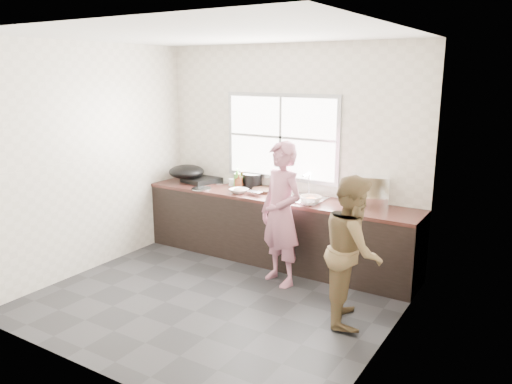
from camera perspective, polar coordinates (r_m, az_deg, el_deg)
The scene contains 30 objects.
floor at distance 5.47m, azimuth -4.58°, elevation -12.05°, with size 3.60×3.20×0.01m, color #28282A.
ceiling at distance 4.95m, azimuth -5.20°, elevation 17.54°, with size 3.60×3.20×0.01m, color silver.
wall_back at distance 6.38m, azimuth 3.78°, elevation 4.45°, with size 3.60×0.01×2.70m, color beige.
wall_left at distance 6.27m, azimuth -18.27°, elevation 3.64°, with size 0.01×3.20×2.70m, color beige.
wall_right at distance 4.24m, azimuth 15.13°, elevation -0.66°, with size 0.01×3.20×2.70m, color silver.
wall_front at distance 3.91m, azimuth -19.04°, elevation -2.14°, with size 3.60×0.01×2.70m, color beige.
cabinet at distance 6.33m, azimuth 2.29°, elevation -4.37°, with size 3.60×0.62×0.82m, color black.
countertop at distance 6.21m, azimuth 2.33°, elevation -0.59°, with size 3.60×0.64×0.04m, color #3C1E18.
sink at distance 6.04m, azimuth 5.22°, elevation -0.79°, with size 0.55×0.45×0.02m, color silver.
faucet at distance 6.18m, azimuth 6.08°, elevation 0.91°, with size 0.02×0.02×0.30m, color silver.
window_frame at distance 6.38m, azimuth 2.94°, elevation 6.28°, with size 1.60×0.05×1.10m, color #9EA0A5.
window_glazing at distance 6.36m, azimuth 2.83°, elevation 6.26°, with size 1.50×0.01×1.00m, color white.
woman at distance 5.59m, azimuth 2.89°, elevation -3.05°, with size 0.56×0.37×1.52m, color #BD7187.
person_side at distance 4.84m, azimuth 11.01°, elevation -6.49°, with size 0.70×0.54×1.44m, color brown.
cutting_board at distance 6.42m, azimuth 1.20°, elevation 0.25°, with size 0.37×0.37×0.04m, color black.
cleaver at distance 6.21m, azimuth -0.15°, elevation 0.03°, with size 0.19×0.09×0.01m, color #ABACB2.
bowl_mince at distance 6.33m, azimuth -1.97°, elevation 0.13°, with size 0.23×0.23×0.06m, color silver.
bowl_crabs at distance 5.89m, azimuth 6.26°, elevation -0.92°, with size 0.20×0.20×0.06m, color white.
bowl_held at distance 5.77m, azimuth 5.94°, elevation -1.21°, with size 0.20×0.20×0.06m, color white.
black_pot at distance 6.62m, azimuth -0.43°, elevation 1.32°, with size 0.26×0.26×0.18m, color black.
plate_food at distance 6.47m, azimuth -2.10°, elevation 0.25°, with size 0.21×0.21×0.02m, color white.
bottle_green at distance 6.60m, azimuth -2.15°, elevation 1.62°, with size 0.10×0.10×0.26m, color #4A9A32.
bottle_brown_tall at distance 6.55m, azimuth -1.97°, elevation 1.18°, with size 0.08×0.09×0.19m, color #4E2513.
bottle_brown_short at distance 6.71m, azimuth -1.58°, elevation 1.48°, with size 0.14×0.14×0.19m, color #3E240F.
glass_jar at distance 6.74m, azimuth -2.85°, elevation 1.12°, with size 0.07×0.07×0.09m, color silver.
burner at distance 7.00m, azimuth -6.24°, elevation 1.41°, with size 0.43×0.43×0.06m, color black.
wok at distance 6.97m, azimuth -7.94°, elevation 2.32°, with size 0.49×0.49×0.18m, color black.
dish_rack at distance 5.93m, azimuth 12.87°, elevation 0.27°, with size 0.45×0.32×0.34m, color white.
pot_lid_left at distance 6.58m, azimuth -6.27°, elevation 0.39°, with size 0.26×0.26×0.01m, color #BBBEC2.
pot_lid_right at distance 6.92m, azimuth -4.00°, elevation 1.09°, with size 0.24×0.24×0.01m, color #B3B5BA.
Camera 1 is at (2.96, -3.95, 2.36)m, focal length 35.00 mm.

